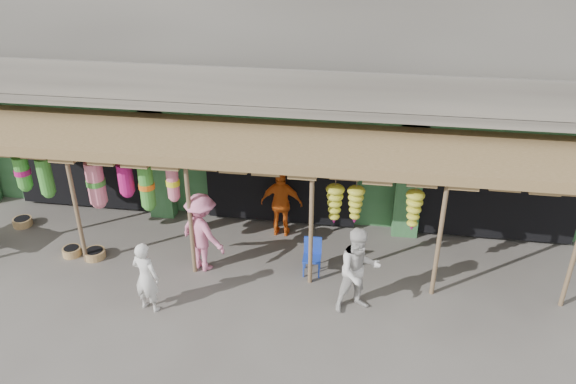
# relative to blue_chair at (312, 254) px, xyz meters

# --- Properties ---
(ground) EXTENTS (80.00, 80.00, 0.00)m
(ground) POSITION_rel_blue_chair_xyz_m (-1.00, -0.19, -0.45)
(ground) COLOR #514C47
(ground) RESTS_ON ground
(building) EXTENTS (16.40, 6.80, 7.00)m
(building) POSITION_rel_blue_chair_xyz_m (-1.00, 4.67, 2.92)
(building) COLOR gray
(building) RESTS_ON ground
(awning) EXTENTS (14.00, 2.70, 2.79)m
(awning) POSITION_rel_blue_chair_xyz_m (-1.17, 0.60, 2.12)
(awning) COLOR brown
(awning) RESTS_ON ground
(blue_chair) EXTENTS (0.39, 0.40, 0.80)m
(blue_chair) POSITION_rel_blue_chair_xyz_m (0.00, 0.00, 0.00)
(blue_chair) COLOR #1B3BB2
(blue_chair) RESTS_ON ground
(basket_left) EXTENTS (0.54, 0.54, 0.19)m
(basket_left) POSITION_rel_blue_chair_xyz_m (-7.26, 0.81, -0.35)
(basket_left) COLOR olive
(basket_left) RESTS_ON ground
(basket_mid) EXTENTS (0.60, 0.60, 0.18)m
(basket_mid) POSITION_rel_blue_chair_xyz_m (-4.87, -0.23, -0.35)
(basket_mid) COLOR #976443
(basket_mid) RESTS_ON ground
(basket_right) EXTENTS (0.52, 0.52, 0.19)m
(basket_right) POSITION_rel_blue_chair_xyz_m (-5.42, -0.22, -0.35)
(basket_right) COLOR #A2814B
(basket_right) RESTS_ON ground
(person_front) EXTENTS (0.62, 0.48, 1.50)m
(person_front) POSITION_rel_blue_chair_xyz_m (-3.00, -1.73, 0.31)
(person_front) COLOR silver
(person_front) RESTS_ON ground
(person_right) EXTENTS (1.07, 0.98, 1.79)m
(person_right) POSITION_rel_blue_chair_xyz_m (1.00, -1.10, 0.45)
(person_right) COLOR beige
(person_right) RESTS_ON ground
(person_vendor) EXTENTS (1.00, 0.43, 1.68)m
(person_vendor) POSITION_rel_blue_chair_xyz_m (-0.89, 1.39, 0.40)
(person_vendor) COLOR #CC5313
(person_vendor) RESTS_ON ground
(person_shopper) EXTENTS (1.32, 1.13, 1.77)m
(person_shopper) POSITION_rel_blue_chair_xyz_m (-2.33, -0.22, 0.44)
(person_shopper) COLOR pink
(person_shopper) RESTS_ON ground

